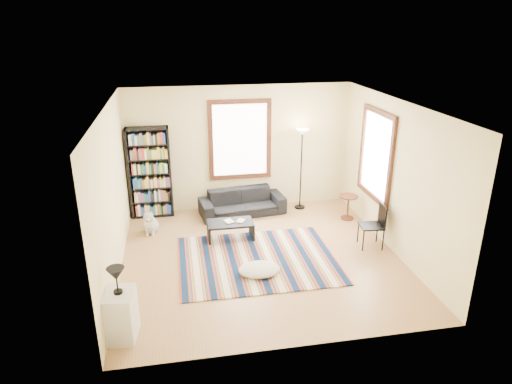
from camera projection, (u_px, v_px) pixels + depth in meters
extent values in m
cube|color=#A6724C|center=(261.00, 259.00, 8.43)|extent=(5.00, 5.00, 0.10)
cube|color=white|center=(262.00, 102.00, 7.40)|extent=(5.00, 5.00, 0.10)
cube|color=beige|center=(240.00, 148.00, 10.26)|extent=(5.00, 0.10, 2.80)
cube|color=beige|center=(301.00, 256.00, 5.57)|extent=(5.00, 0.10, 2.80)
cube|color=beige|center=(109.00, 196.00, 7.48)|extent=(0.10, 5.00, 2.80)
cube|color=beige|center=(398.00, 177.00, 8.34)|extent=(0.10, 5.00, 2.80)
cube|color=white|center=(240.00, 140.00, 10.11)|extent=(1.20, 0.06, 1.60)
cube|color=white|center=(376.00, 155.00, 8.99)|extent=(0.06, 1.20, 1.60)
cube|color=#0C203E|center=(257.00, 260.00, 8.31)|extent=(2.83, 2.27, 0.02)
imported|color=black|center=(242.00, 202.00, 10.19)|extent=(0.98, 1.96, 0.55)
cube|color=black|center=(150.00, 173.00, 9.85)|extent=(0.90, 0.30, 2.00)
cube|color=black|center=(230.00, 230.00, 9.06)|extent=(1.03, 0.83, 0.36)
imported|color=beige|center=(225.00, 222.00, 8.97)|extent=(0.25, 0.22, 0.02)
imported|color=beige|center=(237.00, 220.00, 9.06)|extent=(0.22, 0.24, 0.01)
ellipsoid|color=beige|center=(259.00, 269.00, 7.82)|extent=(0.83, 0.69, 0.18)
cylinder|color=#421A10|center=(348.00, 207.00, 9.94)|extent=(0.45, 0.45, 0.54)
cube|color=black|center=(371.00, 226.00, 8.67)|extent=(0.46, 0.45, 0.86)
cube|color=silver|center=(121.00, 315.00, 6.19)|extent=(0.44, 0.54, 0.70)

